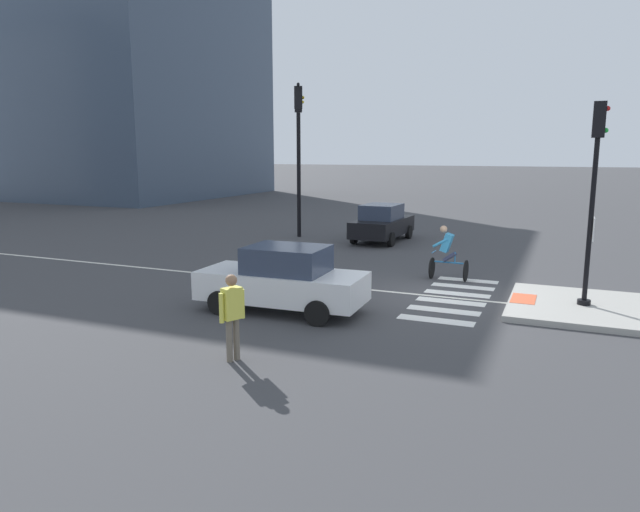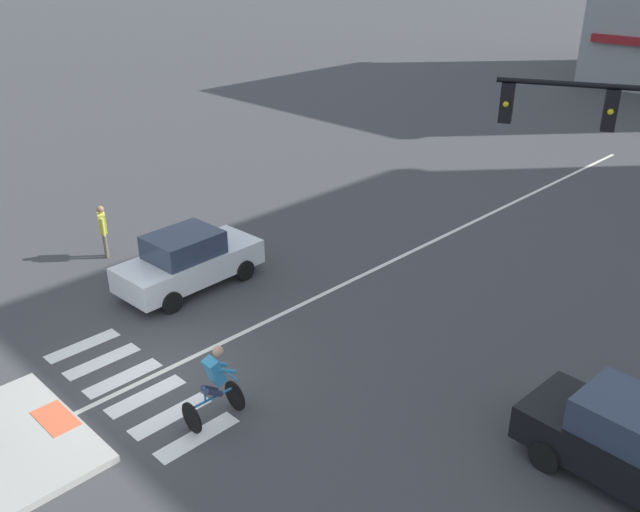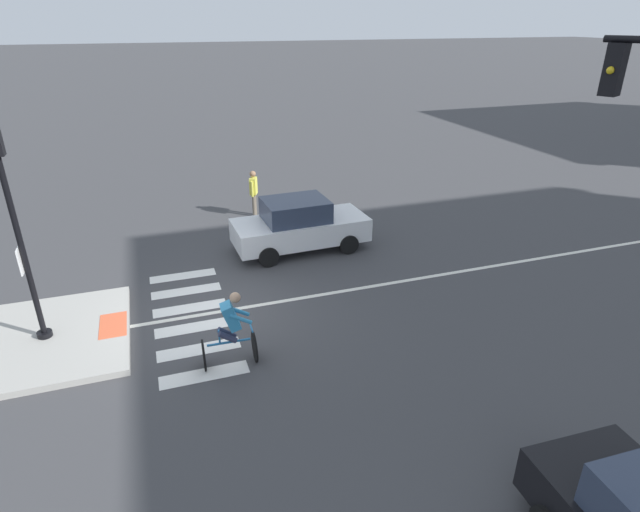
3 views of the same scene
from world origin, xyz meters
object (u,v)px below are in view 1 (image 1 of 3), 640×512
Objects in this scene: car_black_cross_right at (382,223)px; car_white_westbound_near at (283,279)px; signal_pole at (594,185)px; cyclist at (447,252)px; traffic_light_mast at (299,136)px; pedestrian_at_curb_left at (232,310)px.

car_black_cross_right is 1.00× the size of car_white_westbound_near.
signal_pole is at bearing -66.07° from car_white_westbound_near.
traffic_light_mast is at bearing 55.52° from cyclist.
car_white_westbound_near is (-11.90, -1.14, 0.00)m from car_black_cross_right.
car_black_cross_right is (8.86, 8.00, -2.30)m from signal_pole.
signal_pole reaches higher than cyclist.
pedestrian_at_curb_left is (-3.44, -0.68, 0.17)m from car_white_westbound_near.
pedestrian_at_curb_left is (-13.74, -5.11, -3.58)m from traffic_light_mast.
car_white_westbound_near is 3.51m from pedestrian_at_curb_left.
traffic_light_mast is 9.75m from cyclist.
cyclist is at bearing -15.10° from pedestrian_at_curb_left.
car_black_cross_right is 15.45m from pedestrian_at_curb_left.
traffic_light_mast reaches higher than pedestrian_at_curb_left.
cyclist is (-5.11, -7.44, -3.69)m from traffic_light_mast.
pedestrian_at_curb_left is (-15.34, -1.82, 0.17)m from car_black_cross_right.
car_white_westbound_near is 6.00m from cyclist.
car_black_cross_right is at bearing 6.76° from pedestrian_at_curb_left.
signal_pole is at bearing -119.23° from cyclist.
traffic_light_mast reaches higher than signal_pole.
pedestrian_at_curb_left is at bearing -173.24° from car_black_cross_right.
pedestrian_at_curb_left is at bearing -168.87° from car_white_westbound_near.
cyclist is at bearing -124.48° from traffic_light_mast.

